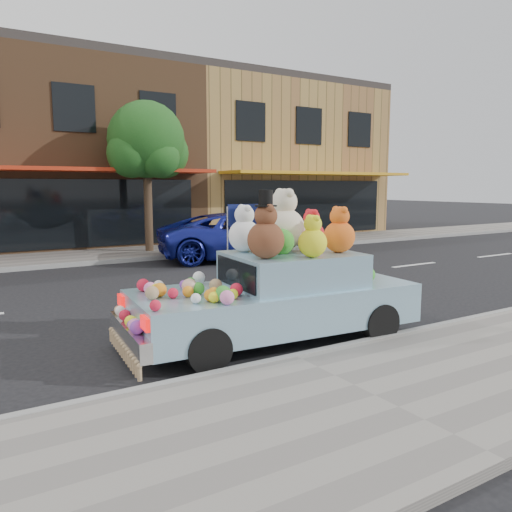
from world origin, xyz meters
TOP-DOWN VIEW (x-y plane):
  - ground at (0.00, 0.00)m, footprint 120.00×120.00m
  - near_sidewalk at (0.00, -6.50)m, footprint 60.00×3.00m
  - far_sidewalk at (0.00, 6.50)m, footprint 60.00×3.00m
  - near_kerb at (0.00, -5.00)m, footprint 60.00×0.12m
  - far_kerb at (0.00, 5.00)m, footprint 60.00×0.12m
  - storefront_mid at (0.00, 11.97)m, footprint 10.00×9.80m
  - storefront_right at (10.00, 11.97)m, footprint 10.00×9.80m
  - street_tree at (2.03, 6.55)m, footprint 3.00×2.70m
  - car_blue at (4.20, 3.79)m, footprint 5.86×3.71m
  - art_car at (0.38, -4.01)m, footprint 4.60×2.07m

SIDE VIEW (x-z plane):
  - ground at x=0.00m, z-range 0.00..0.00m
  - near_sidewalk at x=0.00m, z-range 0.00..0.12m
  - far_sidewalk at x=0.00m, z-range 0.00..0.12m
  - near_kerb at x=0.00m, z-range 0.00..0.13m
  - far_kerb at x=0.00m, z-range 0.00..0.13m
  - car_blue at x=4.20m, z-range 0.00..1.51m
  - art_car at x=0.38m, z-range -0.33..2.00m
  - storefront_mid at x=0.00m, z-range -0.01..7.29m
  - storefront_right at x=10.00m, z-range -0.01..7.29m
  - street_tree at x=2.03m, z-range 1.08..6.30m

